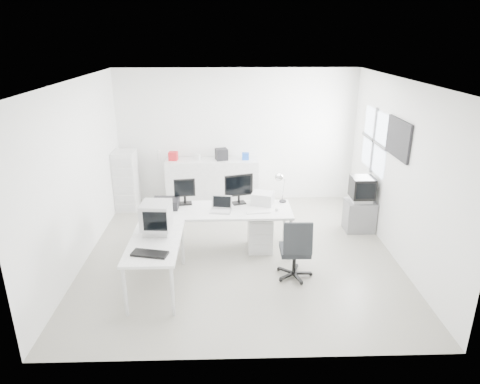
{
  "coord_description": "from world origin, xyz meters",
  "views": [
    {
      "loc": [
        -0.2,
        -6.36,
        3.43
      ],
      "look_at": [
        0.0,
        0.2,
        1.0
      ],
      "focal_mm": 32.0,
      "sensor_mm": 36.0,
      "label": 1
    }
  ],
  "objects_px": {
    "office_chair": "(295,247)",
    "tv_cabinet": "(359,216)",
    "crt_tv": "(362,190)",
    "filing_cabinet": "(126,181)",
    "sideboard": "(212,182)",
    "main_desk": "(218,230)",
    "lcd_monitor_large": "(239,189)",
    "crt_monitor": "(156,220)",
    "lcd_monitor_small": "(185,192)",
    "inkjet_printer": "(166,203)",
    "laser_printer": "(263,198)",
    "drawer_pedestal": "(260,232)",
    "laptop": "(221,206)",
    "side_desk": "(157,265)"
  },
  "relations": [
    {
      "from": "side_desk",
      "to": "crt_monitor",
      "type": "bearing_deg",
      "value": 90.0
    },
    {
      "from": "main_desk",
      "to": "tv_cabinet",
      "type": "distance_m",
      "value": 2.69
    },
    {
      "from": "laptop",
      "to": "crt_tv",
      "type": "distance_m",
      "value": 2.67
    },
    {
      "from": "side_desk",
      "to": "filing_cabinet",
      "type": "height_order",
      "value": "filing_cabinet"
    },
    {
      "from": "inkjet_printer",
      "to": "lcd_monitor_large",
      "type": "height_order",
      "value": "lcd_monitor_large"
    },
    {
      "from": "laser_printer",
      "to": "lcd_monitor_large",
      "type": "bearing_deg",
      "value": -166.63
    },
    {
      "from": "filing_cabinet",
      "to": "drawer_pedestal",
      "type": "bearing_deg",
      "value": -35.38
    },
    {
      "from": "laser_printer",
      "to": "office_chair",
      "type": "xyz_separation_m",
      "value": [
        0.4,
        -1.07,
        -0.36
      ]
    },
    {
      "from": "drawer_pedestal",
      "to": "tv_cabinet",
      "type": "height_order",
      "value": "drawer_pedestal"
    },
    {
      "from": "crt_monitor",
      "to": "drawer_pedestal",
      "type": "bearing_deg",
      "value": 34.28
    },
    {
      "from": "crt_tv",
      "to": "main_desk",
      "type": "bearing_deg",
      "value": -164.23
    },
    {
      "from": "crt_tv",
      "to": "office_chair",
      "type": "bearing_deg",
      "value": -132.38
    },
    {
      "from": "lcd_monitor_large",
      "to": "sideboard",
      "type": "bearing_deg",
      "value": 87.83
    },
    {
      "from": "laser_printer",
      "to": "sideboard",
      "type": "bearing_deg",
      "value": 132.68
    },
    {
      "from": "inkjet_printer",
      "to": "sideboard",
      "type": "bearing_deg",
      "value": 73.48
    },
    {
      "from": "lcd_monitor_small",
      "to": "office_chair",
      "type": "bearing_deg",
      "value": -41.38
    },
    {
      "from": "main_desk",
      "to": "lcd_monitor_small",
      "type": "height_order",
      "value": "lcd_monitor_small"
    },
    {
      "from": "sideboard",
      "to": "filing_cabinet",
      "type": "xyz_separation_m",
      "value": [
        -1.76,
        -0.26,
        0.13
      ]
    },
    {
      "from": "sideboard",
      "to": "filing_cabinet",
      "type": "distance_m",
      "value": 1.78
    },
    {
      "from": "main_desk",
      "to": "inkjet_printer",
      "type": "height_order",
      "value": "inkjet_printer"
    },
    {
      "from": "laptop",
      "to": "crt_tv",
      "type": "relative_size",
      "value": 0.62
    },
    {
      "from": "main_desk",
      "to": "tv_cabinet",
      "type": "bearing_deg",
      "value": 15.77
    },
    {
      "from": "filing_cabinet",
      "to": "tv_cabinet",
      "type": "bearing_deg",
      "value": -14.64
    },
    {
      "from": "drawer_pedestal",
      "to": "lcd_monitor_small",
      "type": "height_order",
      "value": "lcd_monitor_small"
    },
    {
      "from": "main_desk",
      "to": "filing_cabinet",
      "type": "height_order",
      "value": "filing_cabinet"
    },
    {
      "from": "office_chair",
      "to": "tv_cabinet",
      "type": "xyz_separation_m",
      "value": [
        1.44,
        1.58,
        -0.2
      ]
    },
    {
      "from": "main_desk",
      "to": "tv_cabinet",
      "type": "height_order",
      "value": "main_desk"
    },
    {
      "from": "office_chair",
      "to": "tv_cabinet",
      "type": "height_order",
      "value": "office_chair"
    },
    {
      "from": "office_chair",
      "to": "laser_printer",
      "type": "bearing_deg",
      "value": 111.37
    },
    {
      "from": "drawer_pedestal",
      "to": "laser_printer",
      "type": "relative_size",
      "value": 1.74
    },
    {
      "from": "main_desk",
      "to": "laptop",
      "type": "distance_m",
      "value": 0.49
    },
    {
      "from": "lcd_monitor_small",
      "to": "tv_cabinet",
      "type": "bearing_deg",
      "value": 0.23
    },
    {
      "from": "main_desk",
      "to": "filing_cabinet",
      "type": "relative_size",
      "value": 1.96
    },
    {
      "from": "main_desk",
      "to": "filing_cabinet",
      "type": "distance_m",
      "value": 2.71
    },
    {
      "from": "lcd_monitor_large",
      "to": "laptop",
      "type": "bearing_deg",
      "value": -147.63
    },
    {
      "from": "side_desk",
      "to": "tv_cabinet",
      "type": "relative_size",
      "value": 2.45
    },
    {
      "from": "main_desk",
      "to": "crt_monitor",
      "type": "xyz_separation_m",
      "value": [
        -0.85,
        -0.85,
        0.58
      ]
    },
    {
      "from": "crt_tv",
      "to": "filing_cabinet",
      "type": "bearing_deg",
      "value": 165.36
    },
    {
      "from": "office_chair",
      "to": "lcd_monitor_small",
      "type": "bearing_deg",
      "value": 148.08
    },
    {
      "from": "main_desk",
      "to": "side_desk",
      "type": "height_order",
      "value": "same"
    },
    {
      "from": "lcd_monitor_small",
      "to": "laser_printer",
      "type": "bearing_deg",
      "value": -9.8
    },
    {
      "from": "tv_cabinet",
      "to": "crt_monitor",
      "type": "bearing_deg",
      "value": -155.3
    },
    {
      "from": "main_desk",
      "to": "filing_cabinet",
      "type": "bearing_deg",
      "value": 135.12
    },
    {
      "from": "drawer_pedestal",
      "to": "laptop",
      "type": "distance_m",
      "value": 0.86
    },
    {
      "from": "tv_cabinet",
      "to": "lcd_monitor_large",
      "type": "bearing_deg",
      "value": -167.88
    },
    {
      "from": "side_desk",
      "to": "office_chair",
      "type": "distance_m",
      "value": 2.02
    },
    {
      "from": "drawer_pedestal",
      "to": "sideboard",
      "type": "relative_size",
      "value": 0.31
    },
    {
      "from": "lcd_monitor_large",
      "to": "crt_monitor",
      "type": "xyz_separation_m",
      "value": [
        -1.2,
        -1.1,
        -0.05
      ]
    },
    {
      "from": "laser_printer",
      "to": "crt_monitor",
      "type": "height_order",
      "value": "crt_monitor"
    },
    {
      "from": "tv_cabinet",
      "to": "crt_tv",
      "type": "height_order",
      "value": "crt_tv"
    }
  ]
}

